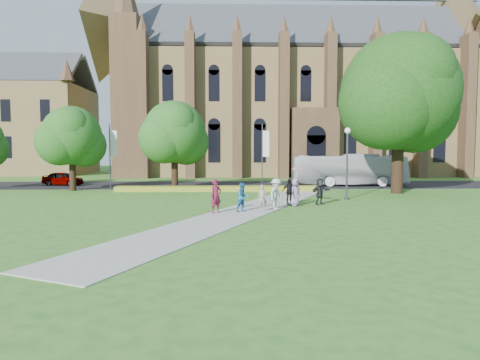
{
  "coord_description": "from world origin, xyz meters",
  "views": [
    {
      "loc": [
        -1.12,
        -24.33,
        3.61
      ],
      "look_at": [
        -0.35,
        4.38,
        1.6
      ],
      "focal_mm": 32.0,
      "sensor_mm": 36.0,
      "label": 1
    }
  ],
  "objects_px": {
    "pedestrian_0": "(216,196)",
    "car_0": "(63,179)",
    "streetlamp": "(347,154)",
    "tour_coach": "(349,170)",
    "large_tree": "(399,93)"
  },
  "relations": [
    {
      "from": "streetlamp",
      "to": "large_tree",
      "type": "distance_m",
      "value": 8.73
    },
    {
      "from": "tour_coach",
      "to": "car_0",
      "type": "distance_m",
      "value": 29.13
    },
    {
      "from": "car_0",
      "to": "pedestrian_0",
      "type": "relative_size",
      "value": 2.14
    },
    {
      "from": "streetlamp",
      "to": "tour_coach",
      "type": "height_order",
      "value": "streetlamp"
    },
    {
      "from": "car_0",
      "to": "tour_coach",
      "type": "bearing_deg",
      "value": -77.31
    },
    {
      "from": "streetlamp",
      "to": "car_0",
      "type": "relative_size",
      "value": 1.27
    },
    {
      "from": "streetlamp",
      "to": "tour_coach",
      "type": "distance_m",
      "value": 12.74
    },
    {
      "from": "pedestrian_0",
      "to": "streetlamp",
      "type": "bearing_deg",
      "value": -1.67
    },
    {
      "from": "car_0",
      "to": "pedestrian_0",
      "type": "height_order",
      "value": "pedestrian_0"
    },
    {
      "from": "large_tree",
      "to": "streetlamp",
      "type": "bearing_deg",
      "value": -140.71
    },
    {
      "from": "tour_coach",
      "to": "car_0",
      "type": "relative_size",
      "value": 2.8
    },
    {
      "from": "pedestrian_0",
      "to": "car_0",
      "type": "bearing_deg",
      "value": 92.12
    },
    {
      "from": "large_tree",
      "to": "car_0",
      "type": "distance_m",
      "value": 33.05
    },
    {
      "from": "streetlamp",
      "to": "tour_coach",
      "type": "xyz_separation_m",
      "value": [
        3.6,
        12.1,
        -1.67
      ]
    },
    {
      "from": "tour_coach",
      "to": "car_0",
      "type": "xyz_separation_m",
      "value": [
        -29.1,
        0.92,
        -0.9
      ]
    }
  ]
}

